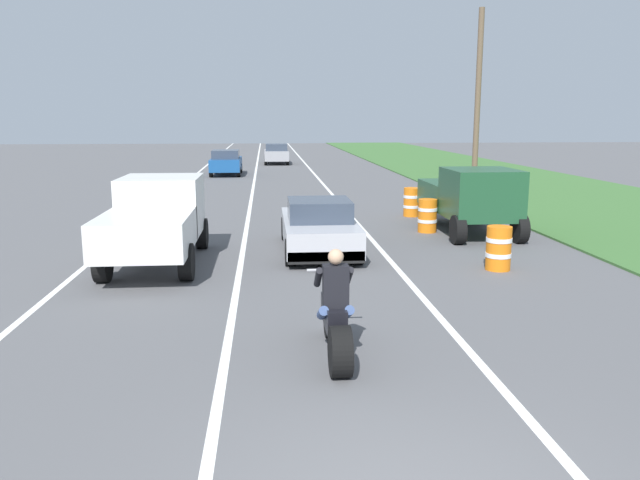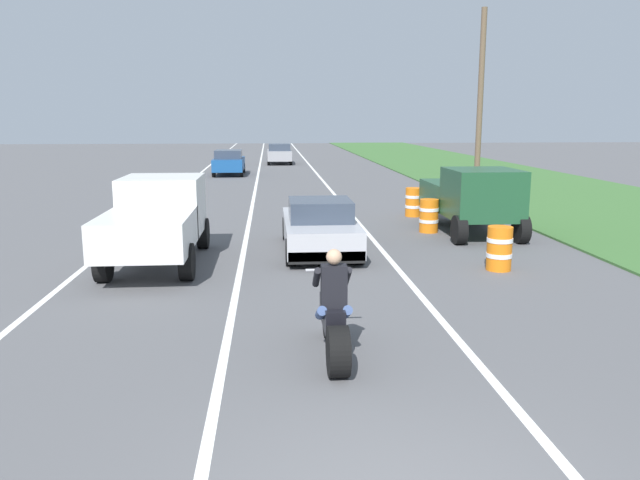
% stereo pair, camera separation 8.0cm
% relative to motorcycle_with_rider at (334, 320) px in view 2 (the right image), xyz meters
% --- Properties ---
extents(lane_stripe_left_solid, '(0.14, 120.00, 0.01)m').
position_rel_motorcycle_with_rider_xyz_m(lane_stripe_left_solid, '(-5.18, 16.20, -0.59)').
color(lane_stripe_left_solid, white).
rests_on(lane_stripe_left_solid, ground).
extents(lane_stripe_right_solid, '(0.14, 120.00, 0.01)m').
position_rel_motorcycle_with_rider_xyz_m(lane_stripe_right_solid, '(2.02, 16.20, -0.59)').
color(lane_stripe_right_solid, white).
rests_on(lane_stripe_right_solid, ground).
extents(lane_stripe_centre_dashed, '(0.14, 120.00, 0.01)m').
position_rel_motorcycle_with_rider_xyz_m(lane_stripe_centre_dashed, '(-1.58, 16.20, -0.59)').
color(lane_stripe_centre_dashed, white).
rests_on(lane_stripe_centre_dashed, ground).
extents(grass_verge_right, '(10.00, 120.00, 0.06)m').
position_rel_motorcycle_with_rider_xyz_m(grass_verge_right, '(12.14, 16.20, -0.56)').
color(grass_verge_right, '#3D6B33').
rests_on(grass_verge_right, ground).
extents(motorcycle_with_rider, '(0.70, 2.21, 1.62)m').
position_rel_motorcycle_with_rider_xyz_m(motorcycle_with_rider, '(0.00, 0.00, 0.00)').
color(motorcycle_with_rider, black).
rests_on(motorcycle_with_rider, ground).
extents(sports_car_silver, '(1.84, 4.30, 1.37)m').
position_rel_motorcycle_with_rider_xyz_m(sports_car_silver, '(0.39, 7.40, 0.04)').
color(sports_car_silver, '#B7B7BC').
rests_on(sports_car_silver, ground).
extents(pickup_truck_left_lane_white, '(2.02, 4.80, 1.98)m').
position_rel_motorcycle_with_rider_xyz_m(pickup_truck_left_lane_white, '(-3.53, 6.32, 0.51)').
color(pickup_truck_left_lane_white, silver).
rests_on(pickup_truck_left_lane_white, ground).
extents(pickup_truck_right_shoulder_dark_green, '(2.02, 4.80, 1.98)m').
position_rel_motorcycle_with_rider_xyz_m(pickup_truck_right_shoulder_dark_green, '(5.12, 9.74, 0.51)').
color(pickup_truck_right_shoulder_dark_green, '#1E4C2D').
rests_on(pickup_truck_right_shoulder_dark_green, ground).
extents(utility_pole_roadside, '(0.24, 0.24, 7.84)m').
position_rel_motorcycle_with_rider_xyz_m(utility_pole_roadside, '(7.99, 17.93, 3.33)').
color(utility_pole_roadside, brown).
rests_on(utility_pole_roadside, ground).
extents(construction_barrel_nearest, '(0.58, 0.58, 1.00)m').
position_rel_motorcycle_with_rider_xyz_m(construction_barrel_nearest, '(4.28, 5.06, -0.09)').
color(construction_barrel_nearest, orange).
rests_on(construction_barrel_nearest, ground).
extents(construction_barrel_mid, '(0.58, 0.58, 1.00)m').
position_rel_motorcycle_with_rider_xyz_m(construction_barrel_mid, '(3.89, 9.91, -0.09)').
color(construction_barrel_mid, orange).
rests_on(construction_barrel_mid, ground).
extents(construction_barrel_far, '(0.58, 0.58, 1.00)m').
position_rel_motorcycle_with_rider_xyz_m(construction_barrel_far, '(4.12, 13.00, -0.09)').
color(construction_barrel_far, orange).
rests_on(construction_barrel_far, ground).
extents(distant_car_far_ahead, '(1.80, 4.00, 1.50)m').
position_rel_motorcycle_with_rider_xyz_m(distant_car_far_ahead, '(-3.31, 29.75, 0.18)').
color(distant_car_far_ahead, '#194C8C').
rests_on(distant_car_far_ahead, ground).
extents(distant_car_further_ahead, '(1.80, 4.00, 1.50)m').
position_rel_motorcycle_with_rider_xyz_m(distant_car_further_ahead, '(-0.14, 38.69, 0.18)').
color(distant_car_further_ahead, '#99999E').
rests_on(distant_car_further_ahead, ground).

